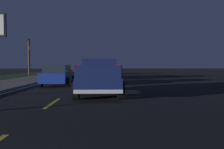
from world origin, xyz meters
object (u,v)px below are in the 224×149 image
sedan_blue (58,75)px  sedan_tan (83,70)px  pickup_truck (99,76)px  sedan_green (103,72)px  sedan_red (73,71)px  bare_tree_far (29,56)px

sedan_blue → sedan_tan: same height
pickup_truck → sedan_green: pickup_truck is taller
sedan_blue → sedan_red: 9.57m
sedan_tan → sedan_green: (-11.09, -3.45, 0.00)m
pickup_truck → bare_tree_far: bearing=27.6°
sedan_tan → sedan_red: (-9.47, 0.10, 0.00)m
pickup_truck → sedan_green: size_ratio=1.24×
sedan_blue → sedan_green: size_ratio=1.00×
sedan_tan → sedan_green: bearing=-162.7°
sedan_red → sedan_green: 3.91m
pickup_truck → sedan_blue: bearing=34.0°
sedan_blue → sedan_red: size_ratio=1.01×
bare_tree_far → pickup_truck: bearing=-152.4°
sedan_blue → bare_tree_far: (16.75, 8.01, 2.05)m
pickup_truck → bare_tree_far: size_ratio=1.00×
sedan_green → sedan_blue: bearing=158.0°
pickup_truck → sedan_red: (14.46, 3.65, -0.13)m
pickup_truck → sedan_tan: pickup_truck is taller
pickup_truck → sedan_green: bearing=0.4°
sedan_blue → sedan_tan: size_ratio=1.00×
sedan_blue → sedan_tan: (19.03, 0.24, 0.00)m
sedan_red → sedan_green: (-1.62, -3.55, 0.00)m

